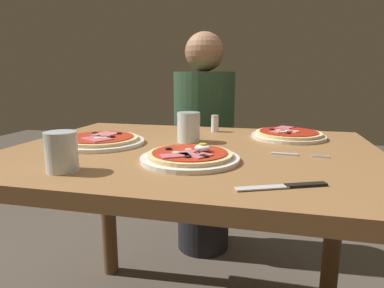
{
  "coord_description": "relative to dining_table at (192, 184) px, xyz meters",
  "views": [
    {
      "loc": [
        0.24,
        -0.98,
        0.96
      ],
      "look_at": [
        0.02,
        -0.08,
        0.77
      ],
      "focal_mm": 30.89,
      "sensor_mm": 36.0,
      "label": 1
    }
  ],
  "objects": [
    {
      "name": "water_glass_near",
      "position": [
        -0.04,
        0.1,
        0.16
      ],
      "size": [
        0.08,
        0.08,
        0.1
      ],
      "color": "silver",
      "rests_on": "dining_table"
    },
    {
      "name": "water_glass_far",
      "position": [
        -0.24,
        -0.31,
        0.16
      ],
      "size": [
        0.08,
        0.08,
        0.1
      ],
      "color": "silver",
      "rests_on": "dining_table"
    },
    {
      "name": "diner_person",
      "position": [
        -0.11,
        0.73,
        -0.06
      ],
      "size": [
        0.32,
        0.32,
        1.18
      ],
      "rotation": [
        0.0,
        0.0,
        3.14
      ],
      "color": "black",
      "rests_on": "ground"
    },
    {
      "name": "pizza_across_right",
      "position": [
        0.3,
        0.25,
        0.13
      ],
      "size": [
        0.26,
        0.26,
        0.03
      ],
      "color": "silver",
      "rests_on": "dining_table"
    },
    {
      "name": "salt_shaker",
      "position": [
        0.02,
        0.32,
        0.15
      ],
      "size": [
        0.03,
        0.03,
        0.07
      ],
      "color": "white",
      "rests_on": "dining_table"
    },
    {
      "name": "dining_table",
      "position": [
        0.0,
        0.0,
        0.0
      ],
      "size": [
        1.13,
        0.87,
        0.74
      ],
      "color": "olive",
      "rests_on": "ground"
    },
    {
      "name": "fork",
      "position": [
        0.31,
        -0.02,
        0.12
      ],
      "size": [
        0.16,
        0.02,
        0.0
      ],
      "color": "silver",
      "rests_on": "dining_table"
    },
    {
      "name": "pizza_foreground",
      "position": [
        0.03,
        -0.15,
        0.13
      ],
      "size": [
        0.26,
        0.26,
        0.05
      ],
      "color": "white",
      "rests_on": "dining_table"
    },
    {
      "name": "knife",
      "position": [
        0.28,
        -0.31,
        0.12
      ],
      "size": [
        0.19,
        0.1,
        0.01
      ],
      "color": "silver",
      "rests_on": "dining_table"
    },
    {
      "name": "pizza_across_left",
      "position": [
        -0.31,
        -0.01,
        0.13
      ],
      "size": [
        0.29,
        0.29,
        0.03
      ],
      "color": "white",
      "rests_on": "dining_table"
    }
  ]
}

